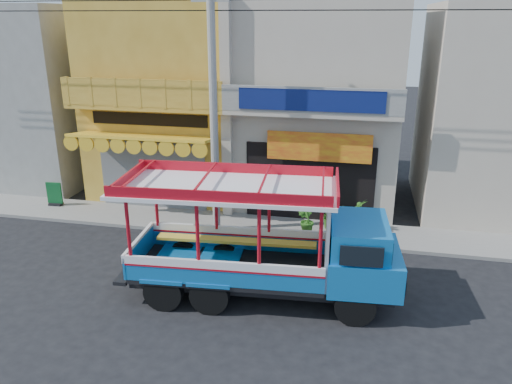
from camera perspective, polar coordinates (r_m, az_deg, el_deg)
ground at (r=14.44m, az=-4.33°, el=-10.21°), size 90.00×90.00×0.00m
sidewalk at (r=17.88m, az=-0.76°, el=-3.87°), size 30.00×2.00×0.12m
shophouse_left at (r=21.61m, az=-9.01°, el=11.14°), size 6.00×7.50×8.24m
shophouse_right at (r=20.28m, az=7.34°, el=10.68°), size 6.00×6.75×8.24m
party_pilaster at (r=17.78m, az=-3.39°, el=9.25°), size 0.35×0.30×8.00m
filler_building_left at (r=25.04m, az=-24.34°, el=10.08°), size 6.00×6.00×7.60m
filler_building_right at (r=20.98m, az=26.92°, el=8.21°), size 6.00×6.00×7.60m
utility_pole at (r=16.11m, az=-4.43°, el=11.89°), size 28.00×0.26×9.00m
songthaew_truck at (r=12.92m, az=2.85°, el=-5.81°), size 7.36×2.85×3.36m
green_sign at (r=21.03m, az=-22.02°, el=-0.39°), size 0.61×0.30×0.93m
potted_plant_a at (r=17.60m, az=8.56°, el=-2.75°), size 1.03×1.02×0.86m
potted_plant_b at (r=16.95m, az=5.71°, el=-3.19°), size 0.73×0.69×1.04m
potted_plant_c at (r=17.51m, az=11.81°, el=-2.60°), size 0.78×0.78×1.13m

